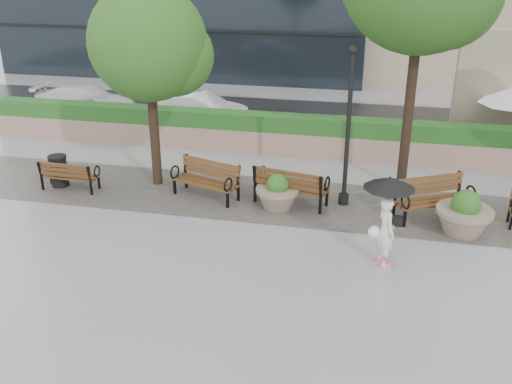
% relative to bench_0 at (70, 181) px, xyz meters
% --- Properties ---
extents(ground, '(100.00, 100.00, 0.00)m').
position_rel_bench_0_xyz_m(ground, '(6.74, -2.44, -0.26)').
color(ground, gray).
rests_on(ground, ground).
extents(cobble_strip, '(28.00, 3.20, 0.01)m').
position_rel_bench_0_xyz_m(cobble_strip, '(6.74, 0.56, -0.26)').
color(cobble_strip, '#383330').
rests_on(cobble_strip, ground).
extents(hedge_wall, '(24.00, 0.80, 1.35)m').
position_rel_bench_0_xyz_m(hedge_wall, '(6.74, 4.56, 0.40)').
color(hedge_wall, '#976F61').
rests_on(hedge_wall, ground).
extents(asphalt_street, '(40.00, 7.00, 0.00)m').
position_rel_bench_0_xyz_m(asphalt_street, '(6.74, 8.56, -0.26)').
color(asphalt_street, black).
rests_on(asphalt_street, ground).
extents(bench_0, '(1.67, 0.68, 0.89)m').
position_rel_bench_0_xyz_m(bench_0, '(0.00, 0.00, 0.00)').
color(bench_0, '#553118').
rests_on(bench_0, ground).
extents(bench_1, '(2.06, 1.35, 1.03)m').
position_rel_bench_0_xyz_m(bench_1, '(4.05, 0.31, 0.04)').
color(bench_1, '#553118').
rests_on(bench_1, ground).
extents(bench_2, '(2.13, 1.21, 1.08)m').
position_rel_bench_0_xyz_m(bench_2, '(6.46, 0.36, 0.06)').
color(bench_2, '#553118').
rests_on(bench_2, ground).
extents(bench_3, '(2.13, 1.67, 1.08)m').
position_rel_bench_0_xyz_m(bench_3, '(10.20, 0.30, 0.06)').
color(bench_3, '#553118').
rests_on(bench_3, ground).
extents(planter_left, '(1.18, 1.18, 0.99)m').
position_rel_bench_0_xyz_m(planter_left, '(6.15, 0.05, 0.12)').
color(planter_left, '#7F6B56').
rests_on(planter_left, ground).
extents(planter_right, '(1.38, 1.38, 1.16)m').
position_rel_bench_0_xyz_m(planter_right, '(10.91, -0.46, 0.19)').
color(planter_right, '#7F6B56').
rests_on(planter_right, ground).
extents(trash_bin, '(0.54, 0.54, 0.90)m').
position_rel_bench_0_xyz_m(trash_bin, '(-0.45, 0.19, 0.19)').
color(trash_bin, black).
rests_on(trash_bin, ground).
extents(lamppost, '(0.28, 0.28, 4.33)m').
position_rel_bench_0_xyz_m(lamppost, '(7.89, 0.69, 1.65)').
color(lamppost, black).
rests_on(lamppost, ground).
extents(tree_0, '(3.37, 3.26, 5.80)m').
position_rel_bench_0_xyz_m(tree_0, '(2.46, 1.08, 3.79)').
color(tree_0, black).
rests_on(tree_0, ground).
extents(car_left, '(4.39, 2.03, 1.24)m').
position_rel_bench_0_xyz_m(car_left, '(-3.48, 7.68, 0.36)').
color(car_left, silver).
rests_on(car_left, ground).
extents(car_right, '(3.88, 1.79, 1.23)m').
position_rel_bench_0_xyz_m(car_right, '(1.70, 7.38, 0.35)').
color(car_right, silver).
rests_on(car_right, ground).
extents(pedestrian, '(1.12, 1.12, 2.07)m').
position_rel_bench_0_xyz_m(pedestrian, '(9.00, -2.38, 0.99)').
color(pedestrian, beige).
rests_on(pedestrian, ground).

